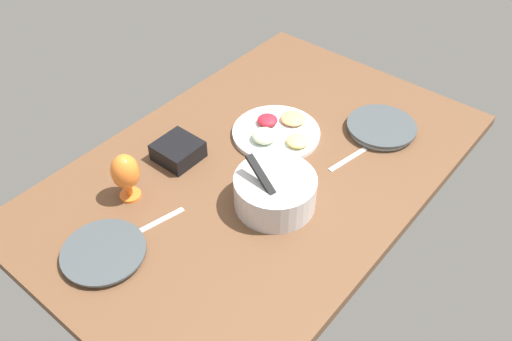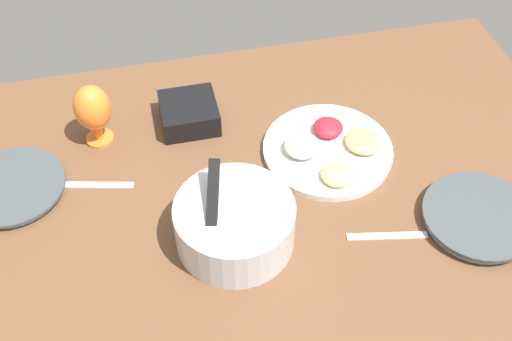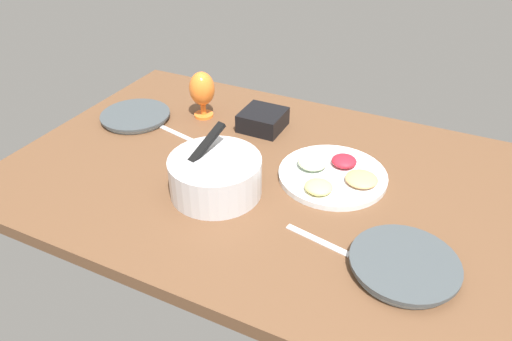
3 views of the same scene
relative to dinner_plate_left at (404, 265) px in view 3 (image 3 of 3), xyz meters
The scene contains 9 objects.
ground_plane 49.62cm from the dinner_plate_left, 26.74° to the right, with size 160.00×104.00×4.00cm, color brown.
dinner_plate_left is the anchor object (origin of this frame).
dinner_plate_right 108.08cm from the dinner_plate_left, 17.76° to the right, with size 24.91×24.91×2.23cm.
mixing_bowl 55.30cm from the dinner_plate_left, ahead, with size 26.13×26.13×17.82cm.
fruit_platter 38.86cm from the dinner_plate_left, 46.48° to the right, with size 32.29×32.29×5.56cm.
hurricane_glass_orange 94.19cm from the dinner_plate_left, 29.20° to the right, with size 9.14×9.14×17.12cm.
square_bowl_black 75.17cm from the dinner_plate_left, 38.84° to the right, with size 14.33×14.33×6.42cm.
fork_by_left_plate 21.48cm from the dinner_plate_left, ahead, with size 18.00×1.80×0.60cm, color silver.
fork_by_right_plate 89.21cm from the dinner_plate_left, 19.92° to the right, with size 18.00×1.80×0.60cm, color silver.
Camera 3 is at (-47.56, 108.35, 81.97)cm, focal length 33.36 mm.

